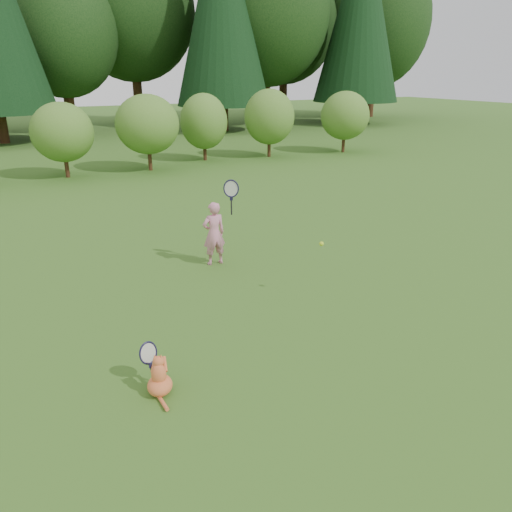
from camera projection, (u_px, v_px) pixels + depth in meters
ground at (269, 318)px, 7.47m from camera, size 100.00×100.00×0.00m
shrub_row at (94, 133)px, 17.80m from camera, size 28.00×3.00×2.80m
child at (214, 232)px, 9.37m from camera, size 0.66×0.38×1.82m
cat at (159, 373)px, 5.67m from camera, size 0.49×0.69×0.67m
tennis_ball at (321, 244)px, 7.85m from camera, size 0.07×0.07×0.07m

